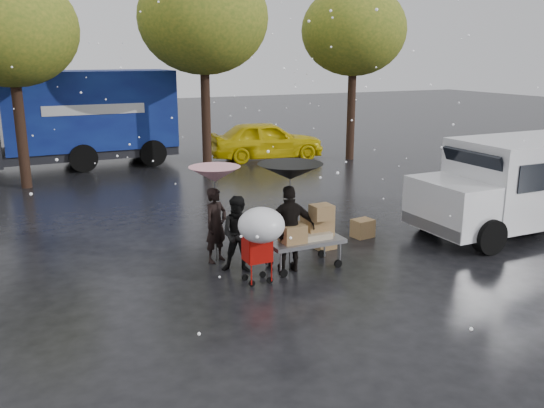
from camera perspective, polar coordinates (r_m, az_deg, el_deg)
name	(u,v)px	position (r m, az deg, el deg)	size (l,w,h in m)	color
ground	(255,277)	(10.94, -1.68, -7.28)	(90.00, 90.00, 0.00)	black
person_pink	(216,225)	(11.57, -5.57, -2.10)	(0.56, 0.37, 1.53)	black
person_middle	(239,234)	(11.00, -3.24, -3.03)	(0.73, 0.57, 1.50)	black
person_black	(290,229)	(11.00, 1.78, -2.48)	(0.99, 0.41, 1.69)	black
umbrella_pink	(215,174)	(11.32, -5.70, 2.94)	(1.03, 1.03, 1.96)	#4C4C4C
umbrella_black	(290,172)	(10.72, 1.82, 3.22)	(1.23, 1.23, 2.11)	#4C4C4C
vendor_cart	(308,231)	(11.27, 3.57, -2.72)	(1.52, 0.80, 1.27)	slate
shopping_cart	(261,229)	(10.24, -1.14, -2.51)	(0.84, 0.84, 1.46)	#B60F0A
white_van	(520,183)	(14.63, 23.35, 1.90)	(4.91, 2.18, 2.20)	silver
blue_truck	(67,120)	(22.52, -19.68, 7.87)	(8.30, 2.60, 3.50)	#0B135D
box_ground_near	(363,228)	(13.38, 8.97, -2.39)	(0.46, 0.37, 0.41)	olive
box_ground_far	(325,241)	(12.50, 5.25, -3.68)	(0.43, 0.33, 0.33)	olive
yellow_taxi	(266,140)	(23.02, -0.57, 6.35)	(1.81, 4.49, 1.53)	yellow
tree_row	(114,23)	(19.66, -15.40, 16.88)	(21.60, 4.40, 7.12)	black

